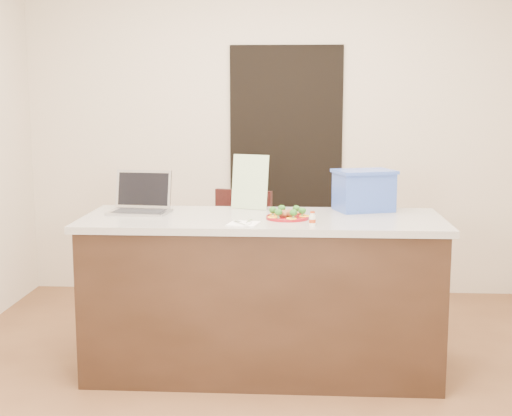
# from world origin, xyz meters

# --- Properties ---
(ground) EXTENTS (4.00, 4.00, 0.00)m
(ground) POSITION_xyz_m (0.00, 0.00, 0.00)
(ground) COLOR brown
(ground) RESTS_ON ground
(room_shell) EXTENTS (4.00, 4.00, 4.00)m
(room_shell) POSITION_xyz_m (0.00, 0.00, 1.62)
(room_shell) COLOR white
(room_shell) RESTS_ON ground
(doorway) EXTENTS (0.90, 0.02, 2.00)m
(doorway) POSITION_xyz_m (0.10, 1.98, 1.00)
(doorway) COLOR black
(doorway) RESTS_ON ground
(island) EXTENTS (2.06, 0.76, 0.92)m
(island) POSITION_xyz_m (0.00, 0.25, 0.46)
(island) COLOR black
(island) RESTS_ON ground
(plate) EXTENTS (0.24, 0.24, 0.02)m
(plate) POSITION_xyz_m (0.14, 0.20, 0.93)
(plate) COLOR maroon
(plate) RESTS_ON island
(meatballs) EXTENTS (0.09, 0.10, 0.04)m
(meatballs) POSITION_xyz_m (0.14, 0.20, 0.95)
(meatballs) COLOR brown
(meatballs) RESTS_ON plate
(broccoli) EXTENTS (0.21, 0.20, 0.04)m
(broccoli) POSITION_xyz_m (0.14, 0.20, 0.97)
(broccoli) COLOR #1A4C14
(broccoli) RESTS_ON plate
(pepper_rings) EXTENTS (0.23, 0.24, 0.01)m
(pepper_rings) POSITION_xyz_m (0.14, 0.20, 0.94)
(pepper_rings) COLOR yellow
(pepper_rings) RESTS_ON plate
(napkin) EXTENTS (0.18, 0.18, 0.01)m
(napkin) POSITION_xyz_m (-0.09, 0.01, 0.92)
(napkin) COLOR white
(napkin) RESTS_ON island
(fork) EXTENTS (0.07, 0.14, 0.00)m
(fork) POSITION_xyz_m (-0.11, 0.02, 0.93)
(fork) COLOR #BABABF
(fork) RESTS_ON napkin
(knife) EXTENTS (0.03, 0.20, 0.01)m
(knife) POSITION_xyz_m (-0.06, -0.01, 0.93)
(knife) COLOR white
(knife) RESTS_ON napkin
(yogurt_bottle) EXTENTS (0.04, 0.04, 0.08)m
(yogurt_bottle) POSITION_xyz_m (0.28, -0.00, 0.95)
(yogurt_bottle) COLOR beige
(yogurt_bottle) RESTS_ON island
(laptop) EXTENTS (0.37, 0.30, 0.24)m
(laptop) POSITION_xyz_m (-0.73, 0.39, 0.99)
(laptop) COLOR #A5A5AA
(laptop) RESTS_ON island
(leaflet) EXTENTS (0.24, 0.12, 0.33)m
(leaflet) POSITION_xyz_m (-0.09, 0.54, 1.09)
(leaflet) COLOR silver
(leaflet) RESTS_ON island
(blue_box) EXTENTS (0.40, 0.34, 0.25)m
(blue_box) POSITION_xyz_m (0.60, 0.51, 1.04)
(blue_box) COLOR #2E4CA8
(blue_box) RESTS_ON island
(chair) EXTENTS (0.53, 0.54, 0.95)m
(chair) POSITION_xyz_m (-0.18, 1.09, 0.54)
(chair) COLOR #34110F
(chair) RESTS_ON ground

